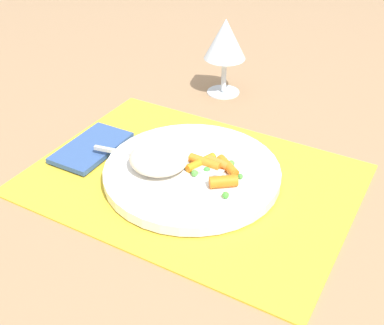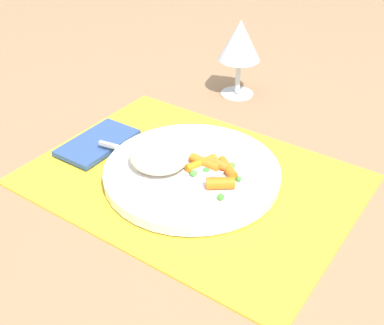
% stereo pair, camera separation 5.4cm
% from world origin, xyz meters
% --- Properties ---
extents(ground_plane, '(2.40, 2.40, 0.00)m').
position_xyz_m(ground_plane, '(0.00, 0.00, 0.00)').
color(ground_plane, '#997551').
extents(placemat, '(0.47, 0.34, 0.01)m').
position_xyz_m(placemat, '(0.00, 0.00, 0.00)').
color(placemat, gold).
rests_on(placemat, ground_plane).
extents(plate, '(0.26, 0.26, 0.02)m').
position_xyz_m(plate, '(0.00, 0.00, 0.01)').
color(plate, white).
rests_on(plate, placemat).
extents(rice_mound, '(0.09, 0.08, 0.03)m').
position_xyz_m(rice_mound, '(-0.04, -0.02, 0.04)').
color(rice_mound, beige).
rests_on(rice_mound, plate).
extents(carrot_portion, '(0.09, 0.08, 0.02)m').
position_xyz_m(carrot_portion, '(0.03, 0.01, 0.03)').
color(carrot_portion, orange).
rests_on(carrot_portion, plate).
extents(pea_scatter, '(0.08, 0.08, 0.01)m').
position_xyz_m(pea_scatter, '(0.04, -0.00, 0.03)').
color(pea_scatter, green).
rests_on(pea_scatter, plate).
extents(fork, '(0.21, 0.05, 0.01)m').
position_xyz_m(fork, '(-0.03, -0.01, 0.02)').
color(fork, '#BDBDBD').
rests_on(fork, plate).
extents(wine_glass, '(0.08, 0.08, 0.15)m').
position_xyz_m(wine_glass, '(-0.09, 0.29, 0.11)').
color(wine_glass, silver).
rests_on(wine_glass, ground_plane).
extents(napkin, '(0.08, 0.13, 0.01)m').
position_xyz_m(napkin, '(-0.18, -0.01, 0.01)').
color(napkin, '#33518C').
rests_on(napkin, placemat).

